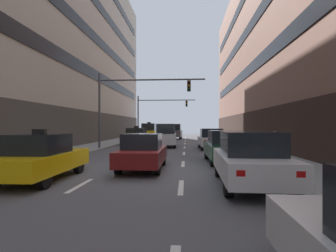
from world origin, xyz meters
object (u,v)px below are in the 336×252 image
taxi_driving_1 (137,137)px  car_parked_2 (225,147)px  car_driving_2 (175,132)px  taxi_driving_5 (149,132)px  car_driving_0 (166,135)px  car_driving_3 (143,152)px  taxi_driving_4 (41,157)px  pedestrian_0 (275,144)px  traffic_signal_1 (156,109)px  traffic_signal_0 (132,96)px  car_parked_1 (250,159)px  car_parked_3 (211,139)px

taxi_driving_1 → car_parked_2: 13.64m
car_driving_2 → taxi_driving_5: bearing=-135.6°
car_driving_0 → taxi_driving_1: size_ratio=0.95×
car_driving_3 → car_parked_2: car_parked_2 is taller
taxi_driving_4 → car_parked_2: 8.52m
car_driving_3 → taxi_driving_5: 23.80m
car_driving_2 → pedestrian_0: 25.69m
traffic_signal_1 → pedestrian_0: 26.33m
car_driving_2 → car_driving_3: car_driving_2 is taller
car_driving_0 → traffic_signal_0: 4.99m
car_parked_1 → pedestrian_0: 5.24m
taxi_driving_4 → traffic_signal_1: bearing=88.8°
car_driving_0 → car_driving_3: 12.38m
car_driving_2 → car_parked_2: 24.71m
car_driving_2 → taxi_driving_4: car_driving_2 is taller
car_driving_0 → traffic_signal_0: size_ratio=0.51×
car_parked_1 → traffic_signal_1: traffic_signal_1 is taller
car_driving_2 → car_parked_1: size_ratio=0.98×
car_driving_0 → taxi_driving_1: car_driving_0 is taller
taxi_driving_5 → car_driving_2: bearing=44.4°
traffic_signal_0 → car_parked_3: bearing=7.4°
car_driving_2 → taxi_driving_4: size_ratio=1.06×
car_parked_1 → traffic_signal_0: size_ratio=0.54×
car_parked_3 → pedestrian_0: 8.74m
taxi_driving_5 → pedestrian_0: bearing=-67.0°
car_driving_0 → car_parked_1: bearing=-76.0°
traffic_signal_1 → car_parked_1: bearing=-77.7°
taxi_driving_1 → car_driving_0: bearing=-31.7°
car_parked_2 → pedestrian_0: car_parked_2 is taller
taxi_driving_4 → traffic_signal_0: size_ratio=0.50×
car_parked_2 → car_parked_1: bearing=-90.0°
car_parked_3 → traffic_signal_0: (-6.30, -0.82, 3.40)m
taxi_driving_1 → traffic_signal_0: (0.51, -4.76, 3.40)m
car_parked_1 → car_parked_3: bearing=90.0°
car_driving_3 → taxi_driving_5: size_ratio=0.90×
car_driving_3 → car_parked_3: (3.85, 10.28, 0.06)m
taxi_driving_1 → pedestrian_0: size_ratio=3.02×
car_driving_2 → taxi_driving_4: 29.45m
car_driving_0 → taxi_driving_1: (-3.00, 1.85, -0.20)m
taxi_driving_1 → car_driving_2: bearing=75.8°
traffic_signal_1 → taxi_driving_4: bearing=-91.2°
car_driving_0 → car_parked_1: size_ratio=0.94×
taxi_driving_4 → taxi_driving_5: size_ratio=0.93×
car_driving_0 → car_parked_3: bearing=-28.8°
taxi_driving_4 → car_parked_1: (7.03, -0.46, 0.05)m
traffic_signal_0 → traffic_signal_1: (-0.10, 17.02, 0.03)m
car_driving_2 → car_parked_1: bearing=-83.0°
taxi_driving_1 → traffic_signal_1: traffic_signal_1 is taller
taxi_driving_5 → car_parked_1: 27.35m
car_parked_1 → car_parked_3: (0.00, 13.14, -0.02)m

